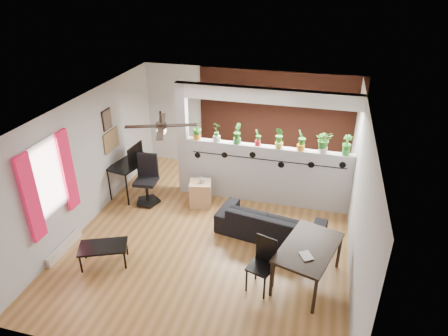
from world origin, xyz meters
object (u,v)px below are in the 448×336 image
at_px(dining_table, 308,250).
at_px(coffee_table, 103,248).
at_px(potted_plant_0, 197,129).
at_px(potted_plant_2, 237,133).
at_px(office_chair, 147,182).
at_px(folding_chair, 263,259).
at_px(computer_desk, 131,165).
at_px(potted_plant_4, 279,137).
at_px(cup, 202,180).
at_px(potted_plant_6, 324,141).
at_px(potted_plant_1, 217,131).
at_px(cube_shelf, 201,193).
at_px(potted_plant_7, 347,145).
at_px(ceiling_fan, 161,127).
at_px(sofa, 270,223).
at_px(potted_plant_3, 258,137).
at_px(potted_plant_5, 301,139).

height_order(dining_table, coffee_table, dining_table).
relative_size(potted_plant_0, potted_plant_2, 0.98).
distance_m(office_chair, folding_chair, 3.52).
bearing_deg(coffee_table, computer_desk, 104.35).
bearing_deg(office_chair, potted_plant_4, 14.08).
xyz_separation_m(potted_plant_0, folding_chair, (1.97, -2.65, -1.02)).
relative_size(cup, dining_table, 0.09).
relative_size(potted_plant_6, coffee_table, 0.51).
distance_m(potted_plant_1, coffee_table, 3.34).
xyz_separation_m(office_chair, dining_table, (3.62, -1.65, 0.15)).
bearing_deg(coffee_table, potted_plant_0, 73.19).
relative_size(cube_shelf, folding_chair, 0.60).
xyz_separation_m(potted_plant_7, cup, (-2.89, -0.52, -0.95)).
bearing_deg(potted_plant_2, dining_table, -53.18).
relative_size(potted_plant_4, potted_plant_6, 0.96).
distance_m(potted_plant_1, potted_plant_7, 2.71).
bearing_deg(potted_plant_2, cup, -140.95).
bearing_deg(ceiling_fan, cube_shelf, 79.57).
relative_size(dining_table, folding_chair, 1.56).
height_order(potted_plant_7, office_chair, potted_plant_7).
relative_size(potted_plant_7, computer_desk, 0.35).
relative_size(ceiling_fan, cup, 9.14).
bearing_deg(sofa, folding_chair, 103.35).
distance_m(potted_plant_7, computer_desk, 4.72).
bearing_deg(computer_desk, ceiling_fan, -43.97).
relative_size(potted_plant_1, cube_shelf, 0.78).
bearing_deg(potted_plant_7, ceiling_fan, -150.49).
bearing_deg(potted_plant_3, dining_table, -60.93).
bearing_deg(office_chair, potted_plant_5, 12.17).
xyz_separation_m(potted_plant_1, potted_plant_7, (2.71, 0.00, -0.01)).
bearing_deg(computer_desk, potted_plant_4, 6.98).
distance_m(cube_shelf, folding_chair, 2.78).
xyz_separation_m(potted_plant_3, sofa, (0.52, -1.24, -1.26)).
bearing_deg(computer_desk, potted_plant_5, 6.14).
distance_m(potted_plant_6, potted_plant_7, 0.45).
bearing_deg(ceiling_fan, potted_plant_5, 38.33).
height_order(potted_plant_6, computer_desk, potted_plant_6).
bearing_deg(potted_plant_4, potted_plant_5, 0.00).
relative_size(potted_plant_4, coffee_table, 0.49).
bearing_deg(potted_plant_0, coffee_table, -106.81).
bearing_deg(potted_plant_2, potted_plant_4, 0.00).
bearing_deg(folding_chair, sofa, 93.80).
bearing_deg(potted_plant_0, cube_shelf, -67.26).
xyz_separation_m(potted_plant_6, dining_table, (-0.05, -2.34, -0.96)).
bearing_deg(potted_plant_3, potted_plant_4, 0.00).
xyz_separation_m(potted_plant_1, office_chair, (-1.41, -0.69, -1.09)).
bearing_deg(potted_plant_0, potted_plant_6, 0.00).
bearing_deg(potted_plant_4, cube_shelf, -162.00).
bearing_deg(potted_plant_3, potted_plant_5, 0.00).
relative_size(potted_plant_5, sofa, 0.23).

